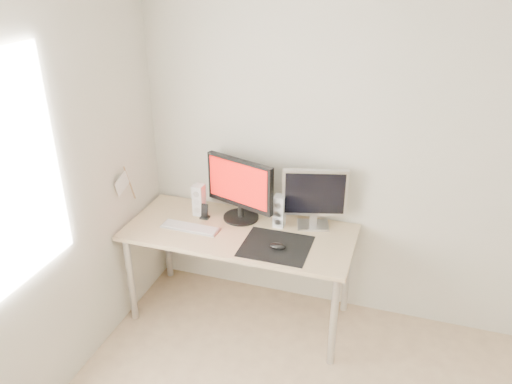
# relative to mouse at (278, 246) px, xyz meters

# --- Properties ---
(wall_back) EXTENTS (3.50, 0.00, 3.50)m
(wall_back) POSITION_rel_mouse_xyz_m (0.61, 0.52, 0.50)
(wall_back) COLOR silver
(wall_back) RESTS_ON ground
(mousepad) EXTENTS (0.45, 0.40, 0.00)m
(mousepad) POSITION_rel_mouse_xyz_m (-0.02, 0.03, -0.02)
(mousepad) COLOR black
(mousepad) RESTS_ON desk
(mouse) EXTENTS (0.11, 0.06, 0.04)m
(mouse) POSITION_rel_mouse_xyz_m (0.00, 0.00, 0.00)
(mouse) COLOR black
(mouse) RESTS_ON mousepad
(desk) EXTENTS (1.60, 0.70, 0.73)m
(desk) POSITION_rel_mouse_xyz_m (-0.32, 0.15, -0.10)
(desk) COLOR #D1B587
(desk) RESTS_ON ground
(main_monitor) EXTENTS (0.54, 0.33, 0.47)m
(main_monitor) POSITION_rel_mouse_xyz_m (-0.37, 0.32, 0.23)
(main_monitor) COLOR black
(main_monitor) RESTS_ON desk
(second_monitor) EXTENTS (0.45, 0.21, 0.43)m
(second_monitor) POSITION_rel_mouse_xyz_m (0.16, 0.37, 0.22)
(second_monitor) COLOR silver
(second_monitor) RESTS_ON desk
(speaker_left) EXTENTS (0.08, 0.09, 0.24)m
(speaker_left) POSITION_rel_mouse_xyz_m (-0.68, 0.29, 0.10)
(speaker_left) COLOR white
(speaker_left) RESTS_ON desk
(speaker_right) EXTENTS (0.08, 0.09, 0.24)m
(speaker_right) POSITION_rel_mouse_xyz_m (-0.07, 0.30, 0.10)
(speaker_right) COLOR white
(speaker_right) RESTS_ON desk
(keyboard) EXTENTS (0.42, 0.13, 0.02)m
(keyboard) POSITION_rel_mouse_xyz_m (-0.66, 0.07, -0.01)
(keyboard) COLOR #A8A9AB
(keyboard) RESTS_ON desk
(phone_dock) EXTENTS (0.06, 0.06, 0.11)m
(phone_dock) POSITION_rel_mouse_xyz_m (-0.62, 0.24, 0.01)
(phone_dock) COLOR black
(phone_dock) RESTS_ON desk
(pennant) EXTENTS (0.01, 0.23, 0.29)m
(pennant) POSITION_rel_mouse_xyz_m (-1.11, 0.01, 0.30)
(pennant) COLOR #A57F54
(pennant) RESTS_ON wall_left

